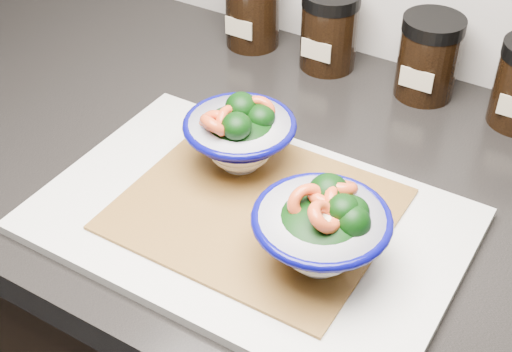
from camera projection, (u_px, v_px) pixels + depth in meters
The scene contains 8 objects.
countertop at pixel (253, 168), 0.88m from camera, with size 3.50×0.60×0.04m, color black.
cutting_board at pixel (249, 220), 0.77m from camera, with size 0.45×0.30×0.01m, color beige.
bamboo_mat at pixel (256, 209), 0.77m from camera, with size 0.28×0.24×0.00m, color #A07030.
bowl_left at pixel (239, 135), 0.81m from camera, with size 0.13×0.13×0.09m.
bowl_right at pixel (323, 229), 0.68m from camera, with size 0.14×0.14×0.10m.
spice_jar_a at pixel (252, 9), 1.05m from camera, with size 0.08×0.08×0.11m.
spice_jar_b at pixel (329, 30), 1.00m from camera, with size 0.08×0.08×0.11m.
spice_jar_c at pixel (428, 57), 0.94m from camera, with size 0.08×0.08×0.11m.
Camera 1 is at (0.36, 0.86, 1.43)m, focal length 50.00 mm.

